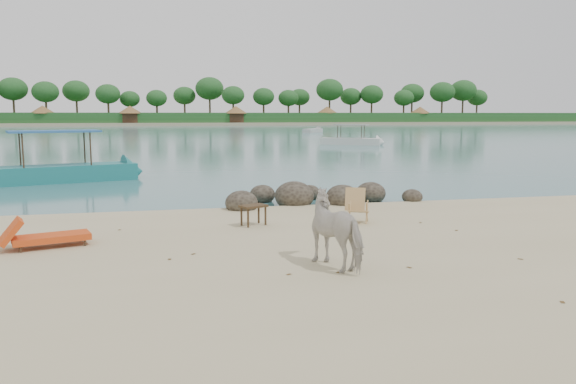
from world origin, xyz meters
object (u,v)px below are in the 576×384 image
Objects in this scene: cow at (339,231)px; side_table at (254,217)px; lounge_chair at (51,235)px; boat_near at (55,139)px; boulders at (312,197)px; deck_chair at (358,207)px.

side_table is (-0.91, 3.89, -0.41)m from cow.
boat_near reaches higher than lounge_chair.
cow is at bearing -101.10° from boulders.
side_table is 2.59m from deck_chair.
boat_near is at bearing 137.90° from boulders.
boat_near reaches higher than boulders.
boulders is at bearing 17.20° from lounge_chair.
boulders is 8.00m from lounge_chair.
boat_near is (-7.23, 14.90, 1.03)m from cow.
boat_near is at bearing -86.19° from cow.
deck_chair is at bearing -85.57° from boulders.
deck_chair is at bearing -8.36° from lounge_chair.
deck_chair is (1.66, 3.66, -0.24)m from cow.
lounge_chair reaches higher than side_table.
side_table is at bearing -160.42° from deck_chair.
deck_chair is (6.89, 1.03, 0.15)m from lounge_chair.
cow is 1.85× the size of deck_chair.
cow is at bearing -100.75° from side_table.
side_table is at bearing -125.61° from boulders.
lounge_chair is at bearing -146.70° from deck_chair.
boulders is 3.96m from side_table.
boulders is 3.47m from deck_chair.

